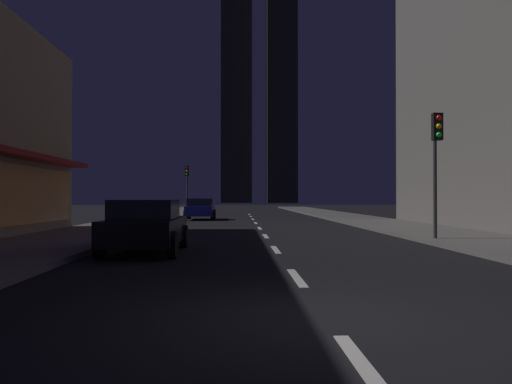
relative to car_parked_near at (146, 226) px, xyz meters
The scene contains 11 objects.
ground_plane 24.55m from the car_parked_near, 81.56° to the left, with size 78.00×136.00×0.10m, color black.
sidewalk_right 26.49m from the car_parked_near, 66.41° to the left, with size 4.00×76.00×0.15m, color #605E59.
sidewalk_left 24.52m from the car_parked_near, 97.97° to the left, with size 4.00×76.00×0.15m, color #605E59.
lane_marking_center 11.67m from the car_parked_near, 71.99° to the left, with size 0.16×43.80×0.01m.
skyscraper_distant_tall 139.71m from the car_parked_near, 88.97° to the left, with size 8.79×6.77×77.12m, color #2F2D23.
skyscraper_distant_mid 136.85m from the car_parked_near, 83.42° to the left, with size 8.38×8.10×75.74m, color #302E24.
car_parked_near is the anchor object (origin of this frame).
car_parked_far 21.11m from the car_parked_near, 90.00° to the left, with size 1.98×4.24×1.45m.
fire_hydrant_far_left 11.70m from the car_parked_near, 101.34° to the left, with size 0.42×0.30×0.65m.
traffic_light_near_right 9.80m from the car_parked_near, 16.49° to the left, with size 0.32×0.48×4.20m.
traffic_light_far_left 31.80m from the car_parked_near, 93.44° to the left, with size 0.32×0.48×4.20m.
Camera 1 is at (-1.13, -6.49, 1.51)m, focal length 36.38 mm.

